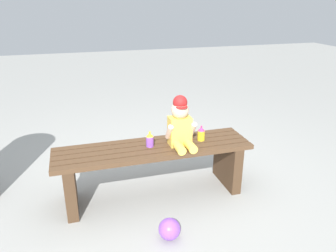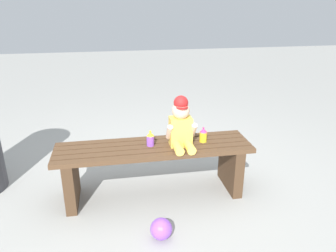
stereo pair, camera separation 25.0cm
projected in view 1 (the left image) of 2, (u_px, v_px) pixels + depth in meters
The scene contains 6 objects.
ground_plane at pixel (154, 194), 2.75m from camera, with size 16.00×16.00×0.00m, color #999993.
park_bench at pixel (154, 163), 2.64m from camera, with size 1.55×0.40×0.44m.
child_figure at pixel (181, 124), 2.55m from camera, with size 0.23×0.27×0.40m.
sippy_cup_left at pixel (150, 139), 2.57m from camera, with size 0.06×0.06×0.12m.
sippy_cup_right at pixel (201, 133), 2.69m from camera, with size 0.06×0.06×0.12m.
toy_ball at pixel (169, 229), 2.22m from camera, with size 0.15×0.15×0.15m, color #8C4CCC.
Camera 1 is at (-0.55, -2.29, 1.53)m, focal length 35.28 mm.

